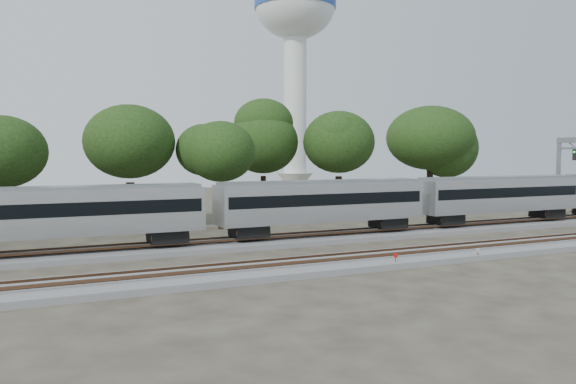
# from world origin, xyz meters

# --- Properties ---
(ground) EXTENTS (160.00, 160.00, 0.00)m
(ground) POSITION_xyz_m (0.00, 0.00, 0.00)
(ground) COLOR #383328
(ground) RESTS_ON ground
(track_far) EXTENTS (160.00, 5.00, 0.73)m
(track_far) POSITION_xyz_m (0.00, 6.00, 0.21)
(track_far) COLOR slate
(track_far) RESTS_ON ground
(track_near) EXTENTS (160.00, 5.00, 0.73)m
(track_near) POSITION_xyz_m (0.00, -4.00, 0.21)
(track_near) COLOR slate
(track_near) RESTS_ON ground
(train) EXTENTS (93.86, 3.24, 4.78)m
(train) POSITION_xyz_m (6.12, 6.00, 3.30)
(train) COLOR #B8BBC0
(train) RESTS_ON ground
(switch_stand_red) EXTENTS (0.30, 0.11, 0.95)m
(switch_stand_red) POSITION_xyz_m (4.89, -5.94, 0.61)
(switch_stand_red) COLOR #512D19
(switch_stand_red) RESTS_ON ground
(switch_stand_white) EXTENTS (0.28, 0.05, 0.88)m
(switch_stand_white) POSITION_xyz_m (11.30, -6.31, 0.56)
(switch_stand_white) COLOR #512D19
(switch_stand_white) RESTS_ON ground
(switch_lever) EXTENTS (0.55, 0.39, 0.30)m
(switch_lever) POSITION_xyz_m (7.35, -6.05, 0.15)
(switch_lever) COLOR #512D19
(switch_lever) RESTS_ON ground
(water_tower) EXTENTS (13.70, 13.70, 37.93)m
(water_tower) POSITION_xyz_m (24.99, 51.83, 28.10)
(water_tower) COLOR silver
(water_tower) RESTS_ON ground
(tree_2) EXTENTS (7.51, 7.51, 10.58)m
(tree_2) POSITION_xyz_m (-18.31, 19.07, 7.36)
(tree_2) COLOR black
(tree_2) RESTS_ON ground
(tree_3) EXTENTS (8.48, 8.48, 11.96)m
(tree_3) POSITION_xyz_m (-7.52, 19.45, 8.33)
(tree_3) COLOR black
(tree_3) RESTS_ON ground
(tree_4) EXTENTS (7.54, 7.54, 10.63)m
(tree_4) POSITION_xyz_m (0.42, 16.22, 7.40)
(tree_4) COLOR black
(tree_4) RESTS_ON ground
(tree_5) EXTENTS (8.68, 8.68, 12.24)m
(tree_5) POSITION_xyz_m (8.65, 25.81, 8.52)
(tree_5) COLOR black
(tree_5) RESTS_ON ground
(tree_6) EXTENTS (8.67, 8.67, 12.22)m
(tree_6) POSITION_xyz_m (16.27, 21.43, 8.51)
(tree_6) COLOR black
(tree_6) RESTS_ON ground
(tree_7) EXTENTS (9.39, 9.39, 13.24)m
(tree_7) POSITION_xyz_m (31.76, 24.41, 9.23)
(tree_7) COLOR black
(tree_7) RESTS_ON ground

